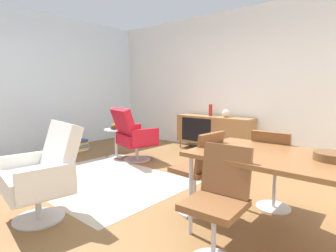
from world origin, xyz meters
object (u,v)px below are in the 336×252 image
Objects in this scene: dining_chair_back_left at (274,167)px; armchair_black_shell at (44,172)px; vase_cobalt at (211,110)px; wooden_bowl_on_table at (332,157)px; dining_table at (294,162)px; vase_sculptural_dark at (226,113)px; dining_chair_front_left at (218,200)px; magazine_stack at (77,145)px; dining_chair_near_window at (200,169)px; sideboard at (214,130)px; fruit_bowl at (116,127)px; lounge_chair_red at (133,134)px; side_table_round at (116,139)px.

armchair_black_shell reaches higher than dining_chair_back_left.
wooden_bowl_on_table is at bearing -43.63° from vase_cobalt.
dining_table is at bearing 28.22° from armchair_black_shell.
vase_sculptural_dark is 3.50m from dining_chair_front_left.
dining_chair_front_left is at bearing -90.26° from dining_chair_back_left.
magazine_stack is at bearing 143.14° from armchair_black_shell.
vase_sculptural_dark reaches higher than dining_chair_back_left.
vase_sculptural_dark is at bearing 128.16° from dining_table.
dining_table is (2.33, -2.52, -0.14)m from vase_cobalt.
vase_cobalt reaches higher than magazine_stack.
dining_chair_near_window is 1.00× the size of dining_chair_front_left.
vase_cobalt is 3.63m from armchair_black_shell.
vase_cobalt reaches higher than wooden_bowl_on_table.
sideboard is at bearing 133.87° from dining_chair_back_left.
wooden_bowl_on_table is at bearing -13.65° from fruit_bowl.
lounge_chair_red is at bearing -112.02° from vase_cobalt.
sideboard is 1.87× the size of dining_chair_front_left.
fruit_bowl is (-1.43, 2.03, 0.10)m from armchair_black_shell.
lounge_chair_red is at bearing 10.26° from magazine_stack.
dining_chair_near_window is at bearing -25.19° from lounge_chair_red.
dining_chair_near_window is 4.28× the size of fruit_bowl.
lounge_chair_red is 0.48m from fruit_bowl.
fruit_bowl is (-1.20, -1.56, 0.12)m from sideboard.
lounge_chair_red reaches higher than side_table_round.
lounge_chair_red is at bearing -122.17° from vase_sculptural_dark.
wooden_bowl_on_table is 3.81m from side_table_round.
dining_chair_front_left is at bearing -30.39° from lounge_chair_red.
lounge_chair_red is 1.82× the size of side_table_round.
sideboard is 6.15× the size of wooden_bowl_on_table.
dining_table is 2.28m from armchair_black_shell.
vase_cobalt is at bearing 95.30° from armchair_black_shell.
dining_chair_back_left is 2.32m from armchair_black_shell.
dining_chair_back_left is at bearing -44.73° from vase_cobalt.
dining_table is at bearing -15.64° from fruit_bowl.
vase_cobalt reaches higher than lounge_chair_red.
dining_chair_near_window is (-0.54, -0.56, 0.00)m from dining_chair_back_left.
side_table_round is (-0.47, -0.01, -0.15)m from lounge_chair_red.
vase_cobalt is 0.28× the size of dining_chair_front_left.
vase_cobalt is at bearing 135.27° from dining_chair_back_left.
dining_chair_near_window is 1.65× the size of side_table_round.
wooden_bowl_on_table is 4.71m from magazine_stack.
vase_cobalt is at bearing 67.98° from lounge_chair_red.
dining_chair_front_left is (1.98, -3.08, -0.37)m from vase_cobalt.
vase_cobalt is at bearing 122.69° from dining_chair_front_left.
dining_chair_near_window is at bearing 43.92° from armchair_black_shell.
vase_cobalt is 0.15× the size of dining_table.
sideboard is 3.50m from wooden_bowl_on_table.
side_table_round is (-3.43, 0.96, -0.38)m from dining_table.
sideboard is at bearing 131.56° from dining_table.
dining_table is 1.87× the size of dining_chair_back_left.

